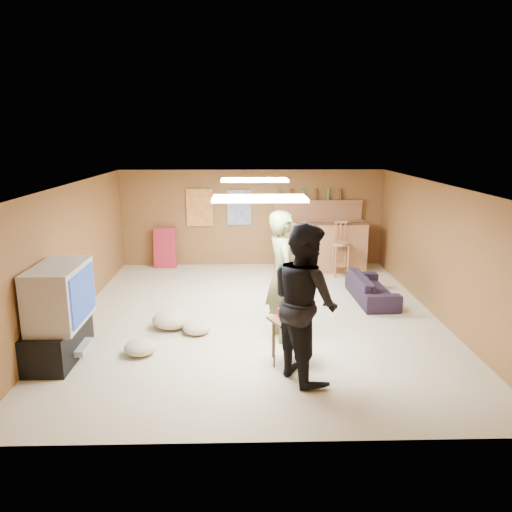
{
  "coord_description": "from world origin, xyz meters",
  "views": [
    {
      "loc": [
        -0.21,
        -7.86,
        2.96
      ],
      "look_at": [
        0.0,
        0.2,
        1.0
      ],
      "focal_mm": 35.0,
      "sensor_mm": 36.0,
      "label": 1
    }
  ],
  "objects_px": {
    "person_black": "(305,302)",
    "sofa": "(372,288)",
    "tv_body": "(59,295)",
    "person_olive": "(282,276)",
    "bar_counter": "(320,246)",
    "tray_table": "(289,340)"
  },
  "relations": [
    {
      "from": "bar_counter",
      "to": "person_olive",
      "type": "distance_m",
      "value": 4.03
    },
    {
      "from": "person_olive",
      "to": "person_black",
      "type": "relative_size",
      "value": 0.98
    },
    {
      "from": "tv_body",
      "to": "tray_table",
      "type": "bearing_deg",
      "value": -4.06
    },
    {
      "from": "bar_counter",
      "to": "person_black",
      "type": "relative_size",
      "value": 1.02
    },
    {
      "from": "sofa",
      "to": "tv_body",
      "type": "bearing_deg",
      "value": 114.11
    },
    {
      "from": "person_black",
      "to": "tray_table",
      "type": "relative_size",
      "value": 3.15
    },
    {
      "from": "tray_table",
      "to": "person_black",
      "type": "bearing_deg",
      "value": -68.86
    },
    {
      "from": "person_black",
      "to": "sofa",
      "type": "relative_size",
      "value": 1.24
    },
    {
      "from": "tv_body",
      "to": "person_olive",
      "type": "distance_m",
      "value": 3.07
    },
    {
      "from": "tv_body",
      "to": "sofa",
      "type": "distance_m",
      "value": 5.37
    },
    {
      "from": "bar_counter",
      "to": "person_olive",
      "type": "bearing_deg",
      "value": -106.6
    },
    {
      "from": "tray_table",
      "to": "bar_counter",
      "type": "bearing_deg",
      "value": 76.53
    },
    {
      "from": "person_black",
      "to": "person_olive",
      "type": "bearing_deg",
      "value": -16.5
    },
    {
      "from": "tv_body",
      "to": "bar_counter",
      "type": "xyz_separation_m",
      "value": [
        4.15,
        4.45,
        -0.35
      ]
    },
    {
      "from": "tv_body",
      "to": "bar_counter",
      "type": "bearing_deg",
      "value": 47.0
    },
    {
      "from": "person_black",
      "to": "sofa",
      "type": "xyz_separation_m",
      "value": [
        1.61,
        2.93,
        -0.75
      ]
    },
    {
      "from": "person_black",
      "to": "tray_table",
      "type": "xyz_separation_m",
      "value": [
        -0.15,
        0.39,
        -0.67
      ]
    },
    {
      "from": "person_black",
      "to": "tray_table",
      "type": "bearing_deg",
      "value": -3.64
    },
    {
      "from": "person_olive",
      "to": "sofa",
      "type": "height_order",
      "value": "person_olive"
    },
    {
      "from": "person_black",
      "to": "tray_table",
      "type": "distance_m",
      "value": 0.79
    },
    {
      "from": "sofa",
      "to": "person_olive",
      "type": "bearing_deg",
      "value": 132.09
    },
    {
      "from": "person_olive",
      "to": "tray_table",
      "type": "bearing_deg",
      "value": 169.5
    }
  ]
}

